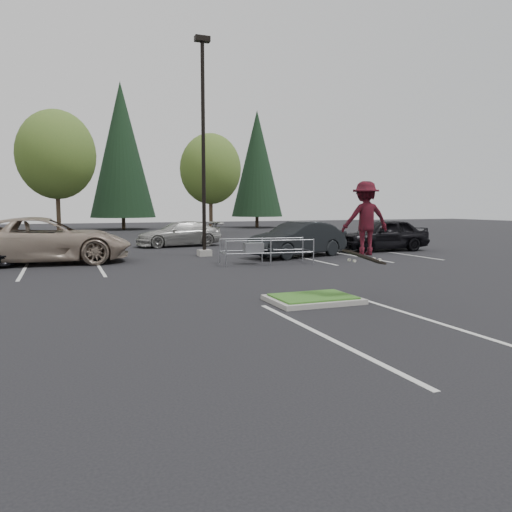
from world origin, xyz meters
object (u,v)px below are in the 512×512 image
object	(u,v)px
light_pole	(203,159)
car_r_charc	(298,239)
conif_b	(122,150)
skateboarder	(365,219)
car_r_black	(382,235)
decid_c	(210,171)
conif_c	(257,164)
car_far_silver	(180,234)
decid_b	(56,157)
cart_corral	(256,248)
car_l_tan	(45,240)

from	to	relation	value
light_pole	car_r_charc	bearing A→B (deg)	-25.87
conif_b	skateboarder	bearing A→B (deg)	-88.32
car_r_charc	car_r_black	size ratio (longest dim) A/B	0.99
light_pole	decid_c	xyz separation A→B (m)	(5.49, 17.83, 0.69)
decid_c	conif_b	bearing A→B (deg)	119.32
conif_c	skateboarder	xyz separation A→B (m)	(-12.80, -39.95, -4.77)
decid_c	conif_c	xyz separation A→B (m)	(8.01, 9.67, 1.59)
conif_c	car_far_silver	world-z (taller)	conif_c
conif_c	car_r_charc	world-z (taller)	conif_c
decid_b	car_far_silver	world-z (taller)	decid_b
cart_corral	conif_b	bearing A→B (deg)	99.28
decid_b	cart_corral	bearing A→B (deg)	-71.25
skateboarder	car_r_charc	world-z (taller)	skateboarder
light_pole	decid_c	size ratio (longest dim) A/B	1.21
cart_corral	skateboarder	world-z (taller)	skateboarder
conif_c	cart_corral	world-z (taller)	conif_c
skateboarder	car_r_charc	bearing A→B (deg)	-97.19
light_pole	car_r_black	distance (m)	10.23
conif_b	car_l_tan	distance (m)	30.51
conif_c	car_r_black	world-z (taller)	conif_c
car_l_tan	car_r_charc	distance (m)	11.09
car_r_charc	decid_b	bearing A→B (deg)	-170.61
skateboarder	car_far_silver	xyz separation A→B (m)	(-0.55, 18.45, -1.35)
car_r_charc	car_r_black	xyz separation A→B (m)	(5.50, 1.13, 0.04)
car_r_charc	light_pole	bearing A→B (deg)	-133.65
decid_b	conif_b	bearing A→B (deg)	58.91
cart_corral	car_l_tan	size ratio (longest dim) A/B	0.55
light_pole	conif_b	world-z (taller)	conif_b
decid_c	light_pole	bearing A→B (deg)	-107.11
light_pole	car_r_charc	world-z (taller)	light_pole
light_pole	decid_c	distance (m)	18.67
decid_b	conif_c	xyz separation A→B (m)	(20.01, 8.97, 0.80)
decid_b	conif_b	world-z (taller)	conif_b
conif_c	car_r_black	bearing A→B (deg)	-98.04
skateboarder	decid_c	bearing A→B (deg)	-88.74
decid_c	car_l_tan	xyz separation A→B (m)	(-12.49, -18.33, -4.29)
cart_corral	car_far_silver	size ratio (longest dim) A/B	0.76
decid_c	conif_b	distance (m)	12.51
car_far_silver	car_r_charc	bearing A→B (deg)	19.12
car_r_charc	car_far_silver	xyz separation A→B (m)	(-3.85, 7.94, -0.09)
car_l_tan	car_r_charc	xyz separation A→B (m)	(11.00, -1.44, -0.15)
decid_b	car_r_black	xyz separation A→B (m)	(16.01, -19.35, -5.18)
conif_c	cart_corral	size ratio (longest dim) A/B	3.25
decid_c	conif_b	size ratio (longest dim) A/B	0.58
skateboarder	car_r_black	distance (m)	14.64
car_l_tan	conif_b	bearing A→B (deg)	-9.13
conif_c	car_r_black	distance (m)	29.21
decid_c	conif_c	world-z (taller)	conif_c
decid_c	car_r_charc	size ratio (longest dim) A/B	1.68
conif_b	decid_b	bearing A→B (deg)	-121.09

